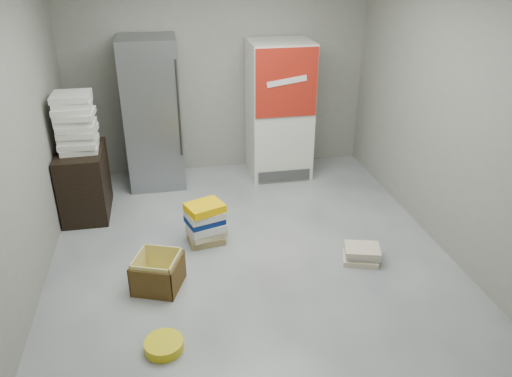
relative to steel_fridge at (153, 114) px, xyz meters
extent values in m
plane|color=#AFB0AB|center=(0.90, -2.13, -0.95)|extent=(5.00, 5.00, 0.00)
cube|color=gray|center=(0.90, 0.37, 0.45)|extent=(4.00, 0.04, 2.80)
cube|color=gray|center=(0.90, -4.63, 0.45)|extent=(4.00, 0.04, 2.80)
cube|color=gray|center=(-1.10, -2.13, 0.45)|extent=(0.04, 5.00, 2.80)
cube|color=gray|center=(2.90, -2.13, 0.45)|extent=(0.04, 5.00, 2.80)
cube|color=gray|center=(0.00, 0.00, 0.00)|extent=(0.70, 0.70, 1.90)
cylinder|color=#333333|center=(0.32, -0.36, 0.15)|extent=(0.02, 0.02, 1.19)
cube|color=silver|center=(1.65, 0.00, -0.05)|extent=(0.80, 0.70, 1.80)
cube|color=#AF1F13|center=(1.65, -0.36, 0.40)|extent=(0.78, 0.02, 0.85)
cube|color=white|center=(1.65, -0.37, 0.43)|extent=(0.50, 0.01, 0.14)
cube|color=#3F3F3F|center=(1.65, -0.36, -0.85)|extent=(0.70, 0.02, 0.15)
cube|color=black|center=(-0.83, -0.73, -0.55)|extent=(0.50, 0.80, 0.80)
cube|color=white|center=(-0.82, -0.73, -0.12)|extent=(0.42, 0.42, 0.06)
cube|color=white|center=(-0.82, -0.74, -0.05)|extent=(0.41, 0.41, 0.06)
cube|color=white|center=(-0.83, -0.72, 0.01)|extent=(0.41, 0.41, 0.06)
cube|color=white|center=(-0.81, -0.74, 0.08)|extent=(0.42, 0.42, 0.06)
cube|color=white|center=(-0.81, -0.74, 0.14)|extent=(0.40, 0.40, 0.06)
cube|color=white|center=(-0.83, -0.72, 0.21)|extent=(0.42, 0.42, 0.06)
cube|color=white|center=(-0.81, -0.74, 0.27)|extent=(0.41, 0.41, 0.06)
cube|color=white|center=(-0.83, -0.74, 0.34)|extent=(0.41, 0.41, 0.06)
cube|color=white|center=(-0.82, -0.72, 0.40)|extent=(0.42, 0.42, 0.06)
cube|color=white|center=(-0.82, -0.73, 0.47)|extent=(0.40, 0.40, 0.06)
cube|color=olive|center=(0.48, -1.64, -0.91)|extent=(0.40, 0.34, 0.08)
cube|color=beige|center=(0.48, -1.63, -0.84)|extent=(0.44, 0.39, 0.07)
cube|color=silver|center=(0.48, -1.65, -0.76)|extent=(0.43, 0.37, 0.08)
cube|color=navy|center=(0.47, -1.63, -0.68)|extent=(0.44, 0.39, 0.07)
cube|color=silver|center=(0.47, -1.64, -0.61)|extent=(0.44, 0.38, 0.08)
cube|color=#FFBE05|center=(0.48, -1.65, -0.53)|extent=(0.45, 0.41, 0.08)
cube|color=beige|center=(1.97, -2.30, -0.92)|extent=(0.41, 0.36, 0.05)
cube|color=silver|center=(2.00, -2.27, -0.87)|extent=(0.41, 0.36, 0.06)
cube|color=beige|center=(1.98, -2.29, -0.82)|extent=(0.41, 0.35, 0.05)
cube|color=yellow|center=(-0.04, -2.34, -0.94)|extent=(0.50, 0.50, 0.01)
cube|color=brown|center=(0.03, -2.15, -0.80)|extent=(0.39, 0.15, 0.29)
cube|color=brown|center=(-0.11, -2.52, -0.80)|extent=(0.39, 0.15, 0.29)
cube|color=brown|center=(-0.22, -2.27, -0.80)|extent=(0.15, 0.39, 0.29)
cube|color=brown|center=(0.15, -2.41, -0.80)|extent=(0.15, 0.39, 0.29)
cube|color=yellow|center=(0.03, -2.17, -0.79)|extent=(0.35, 0.14, 0.33)
cube|color=yellow|center=(-0.10, -2.51, -0.79)|extent=(0.35, 0.14, 0.33)
cube|color=yellow|center=(-0.20, -2.27, -0.79)|extent=(0.14, 0.35, 0.33)
cube|color=yellow|center=(0.13, -2.40, -0.79)|extent=(0.14, 0.35, 0.33)
cylinder|color=yellow|center=(-0.01, -3.17, -0.91)|extent=(0.41, 0.41, 0.08)
camera|label=1|loc=(0.14, -6.24, 1.93)|focal=35.00mm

